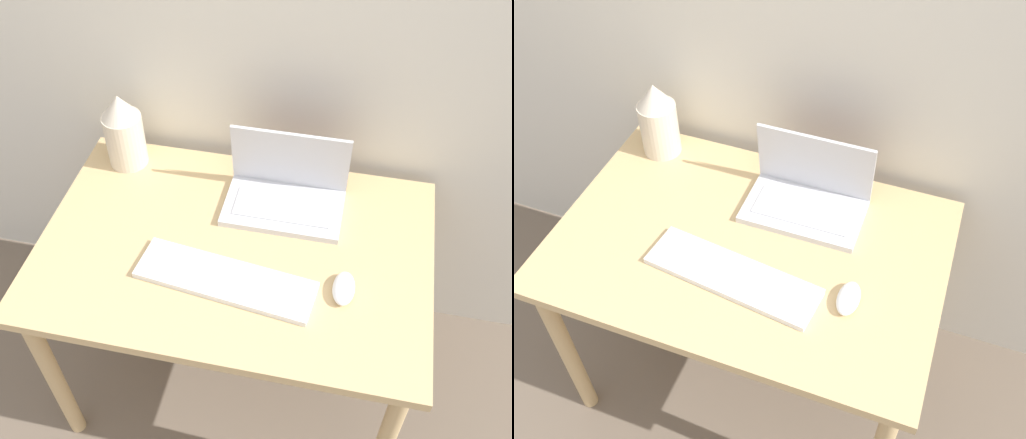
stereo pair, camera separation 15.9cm
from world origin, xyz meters
The scene contains 5 objects.
desk centered at (0.00, 0.37, 0.61)m, with size 1.09×0.74×0.70m.
laptop centered at (0.11, 0.57, 0.75)m, with size 0.34×0.21×0.23m.
keyboard centered at (0.01, 0.24, 0.71)m, with size 0.49×0.19×0.02m.
mouse centered at (0.31, 0.27, 0.72)m, with size 0.06×0.11×0.03m.
vase centered at (-0.41, 0.65, 0.83)m, with size 0.12×0.12×0.25m.
Camera 1 is at (0.28, -0.68, 1.97)m, focal length 42.00 mm.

